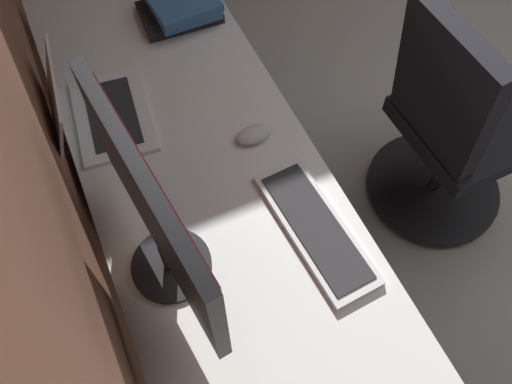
# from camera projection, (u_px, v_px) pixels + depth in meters

# --- Properties ---
(desk) EXTENTS (2.34, 0.64, 0.73)m
(desk) POSITION_uv_depth(u_px,v_px,m) (239.00, 254.00, 1.37)
(desk) COLOR white
(desk) RESTS_ON ground
(drawer_pedestal) EXTENTS (0.40, 0.51, 0.69)m
(drawer_pedestal) POSITION_uv_depth(u_px,v_px,m) (186.00, 189.00, 1.84)
(drawer_pedestal) COLOR white
(drawer_pedestal) RESTS_ON ground
(monitor_primary) EXTENTS (0.57, 0.20, 0.46)m
(monitor_primary) POSITION_uv_depth(u_px,v_px,m) (155.00, 215.00, 1.05)
(monitor_primary) COLOR black
(monitor_primary) RESTS_ON desk
(laptop_leftmost) EXTENTS (0.36, 0.31, 0.21)m
(laptop_leftmost) POSITION_uv_depth(u_px,v_px,m) (90.00, 111.00, 1.47)
(laptop_leftmost) COLOR white
(laptop_leftmost) RESTS_ON desk
(keyboard_main) EXTENTS (0.43, 0.17, 0.02)m
(keyboard_main) POSITION_uv_depth(u_px,v_px,m) (316.00, 228.00, 1.32)
(keyboard_main) COLOR silver
(keyboard_main) RESTS_ON desk
(mouse_main) EXTENTS (0.06, 0.10, 0.03)m
(mouse_main) POSITION_uv_depth(u_px,v_px,m) (254.00, 134.00, 1.47)
(mouse_main) COLOR silver
(mouse_main) RESTS_ON desk
(book_stack_near) EXTENTS (0.22, 0.27, 0.08)m
(book_stack_near) POSITION_uv_depth(u_px,v_px,m) (181.00, 7.00, 1.71)
(book_stack_near) COLOR black
(book_stack_near) RESTS_ON desk
(office_chair) EXTENTS (0.56, 0.56, 0.97)m
(office_chair) POSITION_uv_depth(u_px,v_px,m) (449.00, 133.00, 1.83)
(office_chair) COLOR black
(office_chair) RESTS_ON ground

